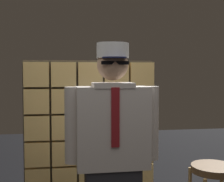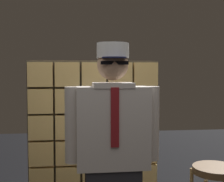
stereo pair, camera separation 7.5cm
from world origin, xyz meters
TOP-DOWN VIEW (x-y plane):
  - glass_block_wall at (0.00, 1.48)m, footprint 1.38×0.10m
  - standing_person at (0.08, 0.44)m, footprint 0.68×0.29m

SIDE VIEW (x-z plane):
  - glass_block_wall at x=0.00m, z-range -0.02..1.63m
  - standing_person at x=0.08m, z-range 0.04..1.75m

